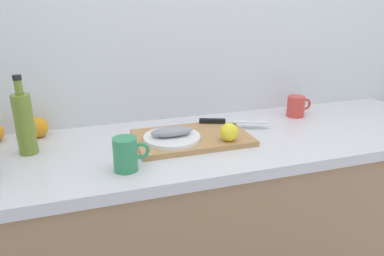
% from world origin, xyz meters
% --- Properties ---
extents(back_wall, '(3.20, 0.05, 2.50)m').
position_xyz_m(back_wall, '(0.00, 0.33, 1.25)').
color(back_wall, silver).
rests_on(back_wall, ground_plane).
extents(kitchen_counter, '(2.00, 0.60, 0.90)m').
position_xyz_m(kitchen_counter, '(0.00, 0.00, 0.45)').
color(kitchen_counter, '#9E7A56').
rests_on(kitchen_counter, ground_plane).
extents(cutting_board, '(0.43, 0.27, 0.02)m').
position_xyz_m(cutting_board, '(-0.13, 0.01, 0.91)').
color(cutting_board, tan).
rests_on(cutting_board, kitchen_counter).
extents(white_plate, '(0.21, 0.21, 0.01)m').
position_xyz_m(white_plate, '(-0.22, -0.01, 0.93)').
color(white_plate, white).
rests_on(white_plate, cutting_board).
extents(fish_fillet, '(0.16, 0.07, 0.04)m').
position_xyz_m(fish_fillet, '(-0.22, -0.01, 0.95)').
color(fish_fillet, gray).
rests_on(fish_fillet, white_plate).
extents(chef_knife, '(0.28, 0.13, 0.02)m').
position_xyz_m(chef_knife, '(0.04, 0.10, 0.93)').
color(chef_knife, silver).
rests_on(chef_knife, cutting_board).
extents(lemon_0, '(0.07, 0.07, 0.07)m').
position_xyz_m(lemon_0, '(-0.02, -0.08, 0.95)').
color(lemon_0, yellow).
rests_on(lemon_0, cutting_board).
extents(olive_oil_bottle, '(0.06, 0.06, 0.28)m').
position_xyz_m(olive_oil_bottle, '(-0.72, 0.07, 1.01)').
color(olive_oil_bottle, olive).
rests_on(olive_oil_bottle, kitchen_counter).
extents(coffee_mug_0, '(0.12, 0.08, 0.10)m').
position_xyz_m(coffee_mug_0, '(0.42, 0.15, 0.95)').
color(coffee_mug_0, '#CC3F38').
rests_on(coffee_mug_0, kitchen_counter).
extents(coffee_mug_2, '(0.12, 0.08, 0.11)m').
position_xyz_m(coffee_mug_2, '(-0.41, -0.17, 0.95)').
color(coffee_mug_2, '#338C59').
rests_on(coffee_mug_2, kitchen_counter).
extents(orange_1, '(0.08, 0.08, 0.08)m').
position_xyz_m(orange_1, '(-0.70, 0.23, 0.94)').
color(orange_1, orange).
rests_on(orange_1, kitchen_counter).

